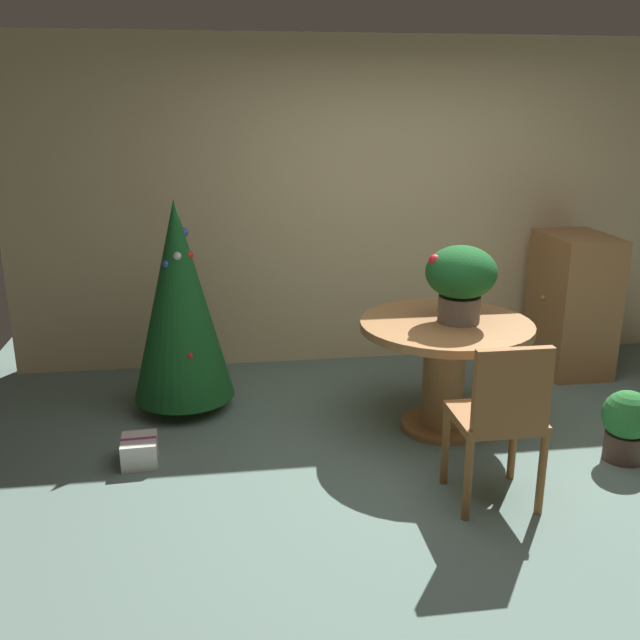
{
  "coord_description": "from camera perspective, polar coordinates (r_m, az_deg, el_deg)",
  "views": [
    {
      "loc": [
        -1.33,
        -3.43,
        2.1
      ],
      "look_at": [
        -0.77,
        0.45,
        0.88
      ],
      "focal_mm": 39.54,
      "sensor_mm": 36.0,
      "label": 1
    }
  ],
  "objects": [
    {
      "name": "ground_plane",
      "position": [
        4.24,
        11.58,
        -12.86
      ],
      "size": [
        6.6,
        6.6,
        0.0
      ],
      "primitive_type": "plane",
      "color": "slate"
    },
    {
      "name": "back_wall_panel",
      "position": [
        5.84,
        5.17,
        9.29
      ],
      "size": [
        6.0,
        0.1,
        2.6
      ],
      "primitive_type": "cube",
      "color": "beige",
      "rests_on": "ground_plane"
    },
    {
      "name": "round_dining_table",
      "position": [
        4.67,
        10.05,
        -2.83
      ],
      "size": [
        1.11,
        1.11,
        0.75
      ],
      "color": "#9E6B3D",
      "rests_on": "ground_plane"
    },
    {
      "name": "flower_vase",
      "position": [
        4.54,
        11.33,
        3.39
      ],
      "size": [
        0.45,
        0.45,
        0.5
      ],
      "color": "#665B51",
      "rests_on": "round_dining_table"
    },
    {
      "name": "wooden_chair_near",
      "position": [
        3.83,
        14.45,
        -7.37
      ],
      "size": [
        0.45,
        0.42,
        0.94
      ],
      "color": "brown",
      "rests_on": "ground_plane"
    },
    {
      "name": "holiday_tree",
      "position": [
        4.92,
        -11.29,
        1.53
      ],
      "size": [
        0.7,
        0.7,
        1.49
      ],
      "color": "brown",
      "rests_on": "ground_plane"
    },
    {
      "name": "gift_box_cream",
      "position": [
        4.47,
        -14.4,
        -10.2
      ],
      "size": [
        0.22,
        0.25,
        0.16
      ],
      "color": "silver",
      "rests_on": "ground_plane"
    },
    {
      "name": "wooden_cabinet",
      "position": [
        6.0,
        19.72,
        1.29
      ],
      "size": [
        0.51,
        0.7,
        1.11
      ],
      "color": "#9E6B3D",
      "rests_on": "ground_plane"
    },
    {
      "name": "potted_plant",
      "position": [
        4.68,
        23.57,
        -7.66
      ],
      "size": [
        0.3,
        0.3,
        0.45
      ],
      "color": "#4C382D",
      "rests_on": "ground_plane"
    }
  ]
}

